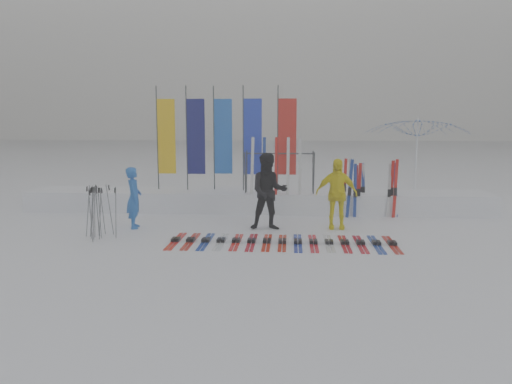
# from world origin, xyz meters

# --- Properties ---
(ground) EXTENTS (120.00, 120.00, 0.00)m
(ground) POSITION_xyz_m (0.00, 0.00, 0.00)
(ground) COLOR white
(ground) RESTS_ON ground
(snow_bank) EXTENTS (14.00, 1.60, 0.60)m
(snow_bank) POSITION_xyz_m (0.00, 4.60, 0.30)
(snow_bank) COLOR white
(snow_bank) RESTS_ON ground
(person_blue) EXTENTS (0.50, 0.65, 1.57)m
(person_blue) POSITION_xyz_m (-2.95, 1.85, 0.79)
(person_blue) COLOR blue
(person_blue) RESTS_ON ground
(person_black) EXTENTS (1.01, 0.83, 1.94)m
(person_black) POSITION_xyz_m (0.50, 1.91, 0.97)
(person_black) COLOR black
(person_black) RESTS_ON ground
(person_yellow) EXTENTS (1.06, 0.47, 1.79)m
(person_yellow) POSITION_xyz_m (2.21, 2.14, 0.90)
(person_yellow) COLOR #FFF310
(person_yellow) RESTS_ON ground
(tent_canopy) EXTENTS (3.97, 4.01, 2.92)m
(tent_canopy) POSITION_xyz_m (4.95, 5.33, 1.46)
(tent_canopy) COLOR white
(tent_canopy) RESTS_ON ground
(ski_row) EXTENTS (5.04, 1.69, 0.07)m
(ski_row) POSITION_xyz_m (0.87, 0.48, 0.04)
(ski_row) COLOR red
(ski_row) RESTS_ON ground
(pole_cluster) EXTENTS (0.83, 0.89, 1.26)m
(pole_cluster) POSITION_xyz_m (-3.46, 0.74, 0.61)
(pole_cluster) COLOR #595B60
(pole_cluster) RESTS_ON ground
(feather_flags) EXTENTS (4.33, 0.20, 3.20)m
(feather_flags) POSITION_xyz_m (-1.01, 4.80, 2.24)
(feather_flags) COLOR #383A3F
(feather_flags) RESTS_ON ground
(ski_rack) EXTENTS (2.04, 0.80, 1.23)m
(ski_rack) POSITION_xyz_m (0.72, 4.20, 1.38)
(ski_rack) COLOR #383A3F
(ski_rack) RESTS_ON ground
(upright_skis) EXTENTS (1.44, 1.10, 1.69)m
(upright_skis) POSITION_xyz_m (3.27, 3.98, 0.79)
(upright_skis) COLOR red
(upright_skis) RESTS_ON ground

